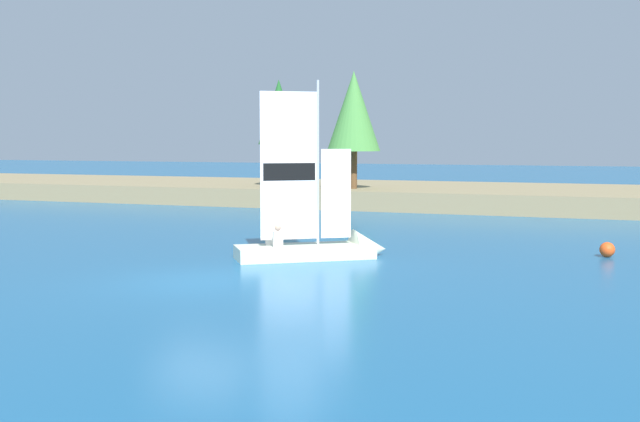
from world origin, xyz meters
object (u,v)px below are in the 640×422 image
Objects in this scene: shoreline_tree_left at (279,113)px; sailboat at (329,244)px; shoreline_tree_midleft at (354,112)px; channel_buoy at (607,250)px.

sailboat is at bearing -62.48° from shoreline_tree_left.
shoreline_tree_midleft is 1.08× the size of sailboat.
shoreline_tree_left is at bearing 82.36° from sailboat.
shoreline_tree_left is at bearing 138.95° from channel_buoy.
shoreline_tree_left is 12.93× the size of channel_buoy.
shoreline_tree_midleft is at bearing -10.57° from shoreline_tree_left.
shoreline_tree_midleft is (4.70, -0.88, -0.02)m from shoreline_tree_left.
channel_buoy is (12.81, -14.37, -4.87)m from shoreline_tree_midleft.
shoreline_tree_left is 21.17m from sailboat.
channel_buoy is (17.51, -15.25, -4.88)m from shoreline_tree_left.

